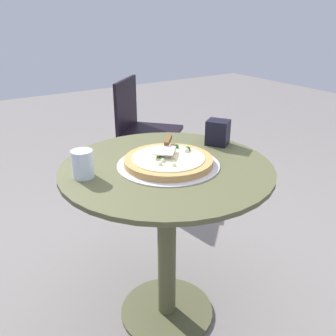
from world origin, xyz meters
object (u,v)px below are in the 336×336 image
patio_chair_corner (142,125)px  pizza_on_tray (168,161)px  drinking_cup (83,164)px  patio_table (167,212)px  pizza_server (166,145)px  napkin_dispenser (218,132)px

patio_chair_corner → pizza_on_tray: bearing=-24.9°
drinking_cup → patio_chair_corner: (-1.20, 0.91, -0.31)m
patio_table → patio_chair_corner: size_ratio=1.00×
patio_table → pizza_server: pizza_server is taller
patio_table → drinking_cup: bearing=-103.6°
drinking_cup → napkin_dispenser: bearing=90.4°
patio_chair_corner → napkin_dispenser: bearing=-13.1°
napkin_dispenser → patio_chair_corner: napkin_dispenser is taller
pizza_on_tray → drinking_cup: 0.33m
patio_table → drinking_cup: 0.41m
drinking_cup → patio_chair_corner: 1.54m
pizza_on_tray → patio_chair_corner: bearing=155.1°
drinking_cup → napkin_dispenser: (-0.00, 0.63, 0.00)m
patio_table → pizza_server: bearing=147.7°
pizza_on_tray → napkin_dispenser: 0.32m
pizza_server → patio_chair_corner: 1.36m
pizza_server → napkin_dispenser: napkin_dispenser is taller
pizza_server → pizza_on_tray: bearing=-27.8°
patio_table → napkin_dispenser: 0.42m
drinking_cup → patio_chair_corner: size_ratio=0.12×
pizza_on_tray → patio_table: bearing=-70.8°
patio_chair_corner → patio_table: bearing=-25.2°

